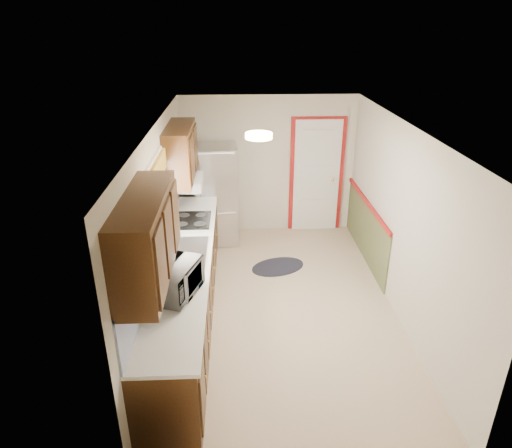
{
  "coord_description": "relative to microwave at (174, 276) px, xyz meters",
  "views": [
    {
      "loc": [
        -0.55,
        -5.13,
        3.52
      ],
      "look_at": [
        -0.32,
        0.14,
        1.15
      ],
      "focal_mm": 32.0,
      "sensor_mm": 36.0,
      "label": 1
    }
  ],
  "objects": [
    {
      "name": "refrigerator",
      "position": [
        0.3,
        3.16,
        -0.31
      ],
      "size": [
        0.75,
        0.73,
        1.67
      ],
      "rotation": [
        0.0,
        0.0,
        0.09
      ],
      "color": "#B7B7BC",
      "rests_on": "ground"
    },
    {
      "name": "cooktop",
      "position": [
        0.01,
        1.86,
        -0.19
      ],
      "size": [
        0.52,
        0.62,
        0.02
      ],
      "primitive_type": "cube",
      "color": "black",
      "rests_on": "kitchen_run"
    },
    {
      "name": "rug",
      "position": [
        1.27,
        2.15,
        -1.14
      ],
      "size": [
        0.99,
        0.82,
        0.01
      ],
      "primitive_type": "ellipsoid",
      "rotation": [
        0.0,
        0.0,
        0.38
      ],
      "color": "black",
      "rests_on": "ground"
    },
    {
      "name": "room_shell",
      "position": [
        1.2,
        1.11,
        0.06
      ],
      "size": [
        3.2,
        5.2,
        2.52
      ],
      "color": "tan",
      "rests_on": "ground"
    },
    {
      "name": "kitchen_run",
      "position": [
        -0.04,
        0.82,
        -0.33
      ],
      "size": [
        0.63,
        4.0,
        2.2
      ],
      "color": "#361E0C",
      "rests_on": "ground"
    },
    {
      "name": "back_wall_trim",
      "position": [
        2.19,
        3.32,
        -0.26
      ],
      "size": [
        1.12,
        2.3,
        2.08
      ],
      "color": "maroon",
      "rests_on": "ground"
    },
    {
      "name": "ceiling_fixture",
      "position": [
        0.9,
        0.91,
        1.22
      ],
      "size": [
        0.3,
        0.3,
        0.06
      ],
      "primitive_type": "cylinder",
      "color": "#FFD88C",
      "rests_on": "room_shell"
    },
    {
      "name": "microwave",
      "position": [
        0.0,
        0.0,
        0.0
      ],
      "size": [
        0.51,
        0.68,
        0.41
      ],
      "primitive_type": "imported",
      "rotation": [
        0.0,
        0.0,
        1.25
      ],
      "color": "white",
      "rests_on": "kitchen_run"
    }
  ]
}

